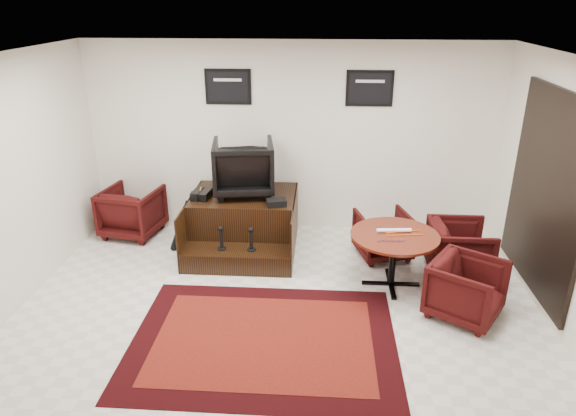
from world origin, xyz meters
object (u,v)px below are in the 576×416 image
(armchair_side, at_px, (132,209))
(shine_podium, at_px, (244,224))
(shine_chair, at_px, (243,165))
(table_chair_back, at_px, (383,233))
(table_chair_corner, at_px, (467,287))
(meeting_table, at_px, (394,241))
(table_chair_window, at_px, (460,246))

(armchair_side, bearing_deg, shine_podium, -179.16)
(shine_chair, xyz_separation_m, table_chair_back, (1.95, -0.32, -0.83))
(shine_podium, relative_size, table_chair_back, 2.17)
(shine_chair, bearing_deg, table_chair_back, 162.34)
(shine_podium, distance_m, table_chair_corner, 3.14)
(armchair_side, distance_m, table_chair_corner, 4.82)
(armchair_side, height_order, meeting_table, armchair_side)
(meeting_table, height_order, table_chair_back, table_chair_back)
(table_chair_back, bearing_deg, table_chair_window, 140.35)
(shine_podium, height_order, table_chair_back, shine_podium)
(table_chair_corner, bearing_deg, table_chair_back, 61.85)
(shine_podium, relative_size, table_chair_corner, 2.04)
(shine_podium, distance_m, table_chair_back, 1.96)
(meeting_table, xyz_separation_m, table_chair_window, (0.90, 0.37, -0.23))
(shine_chair, distance_m, table_chair_window, 3.08)
(armchair_side, xyz_separation_m, table_chair_corner, (4.44, -1.86, -0.03))
(armchair_side, bearing_deg, table_chair_back, -176.66)
(shine_podium, bearing_deg, shine_chair, 90.00)
(meeting_table, bearing_deg, armchair_side, 161.43)
(meeting_table, relative_size, table_chair_back, 1.53)
(armchair_side, relative_size, table_chair_window, 1.05)
(shine_podium, relative_size, shine_chair, 1.80)
(shine_podium, xyz_separation_m, table_chair_window, (2.88, -0.59, 0.03))
(armchair_side, distance_m, table_chair_window, 4.69)
(meeting_table, distance_m, table_chair_window, 0.99)
(table_chair_window, xyz_separation_m, table_chair_corner, (-0.16, -0.98, -0.01))
(shine_chair, bearing_deg, shine_podium, 81.56)
(table_chair_back, distance_m, table_chair_corner, 1.60)
(table_chair_back, bearing_deg, table_chair_corner, 103.55)
(armchair_side, relative_size, meeting_table, 0.76)
(table_chair_window, height_order, table_chair_corner, table_chair_window)
(table_chair_window, bearing_deg, shine_chair, 75.99)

